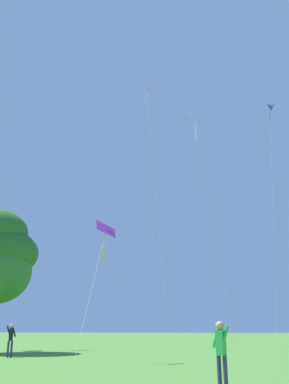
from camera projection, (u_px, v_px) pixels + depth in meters
kite_blue_delta at (270, 106)px, 48.79m from camera, size 3.20×8.45×26.96m
kite_pink_low at (147, 100)px, 45.77m from camera, size 3.91×10.65×27.85m
kite_purple_streamer at (105, 235)px, 22.23m from camera, size 1.16×6.84×7.14m
kite_yellow_diamond at (197, 129)px, 38.06m from camera, size 2.79×4.94×20.59m
person_far_back at (11, 337)px, 23.58m from camera, size 0.56×0.33×1.79m
person_in_red_shirt at (221, 348)px, 11.02m from camera, size 0.52×0.34×1.70m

